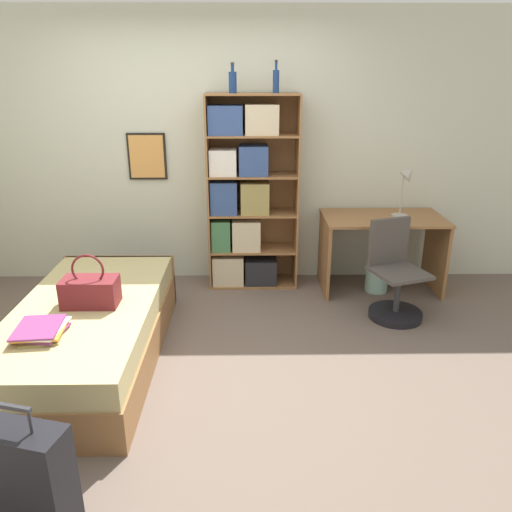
# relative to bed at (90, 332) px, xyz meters

# --- Properties ---
(ground_plane) EXTENTS (14.00, 14.00, 0.00)m
(ground_plane) POSITION_rel_bed_xyz_m (0.70, -0.02, -0.23)
(ground_plane) COLOR #66564C
(wall_back) EXTENTS (10.00, 0.09, 2.60)m
(wall_back) POSITION_rel_bed_xyz_m (0.70, 1.66, 1.07)
(wall_back) COLOR beige
(wall_back) RESTS_ON ground_plane
(bed) EXTENTS (0.98, 2.01, 0.47)m
(bed) POSITION_rel_bed_xyz_m (0.00, 0.00, 0.00)
(bed) COLOR olive
(bed) RESTS_ON ground_plane
(handbag) EXTENTS (0.39, 0.21, 0.38)m
(handbag) POSITION_rel_bed_xyz_m (0.05, -0.04, 0.34)
(handbag) COLOR maroon
(handbag) RESTS_ON bed
(book_stack_on_bed) EXTENTS (0.31, 0.35, 0.06)m
(book_stack_on_bed) POSITION_rel_bed_xyz_m (-0.13, -0.47, 0.27)
(book_stack_on_bed) COLOR #99894C
(book_stack_on_bed) RESTS_ON bed
(suitcase) EXTENTS (0.61, 0.33, 0.68)m
(suitcase) POSITION_rel_bed_xyz_m (0.07, -1.44, 0.04)
(suitcase) COLOR black
(suitcase) RESTS_ON ground_plane
(bookcase) EXTENTS (0.86, 0.36, 1.85)m
(bookcase) POSITION_rel_bed_xyz_m (1.13, 1.43, 0.66)
(bookcase) COLOR olive
(bookcase) RESTS_ON ground_plane
(bottle_green) EXTENTS (0.07, 0.07, 0.26)m
(bottle_green) POSITION_rel_bed_xyz_m (1.04, 1.38, 1.71)
(bottle_green) COLOR navy
(bottle_green) RESTS_ON bookcase
(bottle_brown) EXTENTS (0.06, 0.06, 0.28)m
(bottle_brown) POSITION_rel_bed_xyz_m (1.42, 1.41, 1.72)
(bottle_brown) COLOR navy
(bottle_brown) RESTS_ON bookcase
(desk) EXTENTS (1.13, 0.66, 0.74)m
(desk) POSITION_rel_bed_xyz_m (2.45, 1.28, 0.28)
(desk) COLOR olive
(desk) RESTS_ON ground_plane
(desk_lamp) EXTENTS (0.21, 0.15, 0.50)m
(desk_lamp) POSITION_rel_bed_xyz_m (2.64, 1.29, 0.84)
(desk_lamp) COLOR #ADA89E
(desk_lamp) RESTS_ON desk
(desk_chair) EXTENTS (0.53, 0.53, 0.85)m
(desk_chair) POSITION_rel_bed_xyz_m (2.44, 0.69, 0.04)
(desk_chair) COLOR black
(desk_chair) RESTS_ON ground_plane
(waste_bin) EXTENTS (0.21, 0.21, 0.28)m
(waste_bin) POSITION_rel_bed_xyz_m (2.42, 1.22, -0.09)
(waste_bin) COLOR #99C1B2
(waste_bin) RESTS_ON ground_plane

